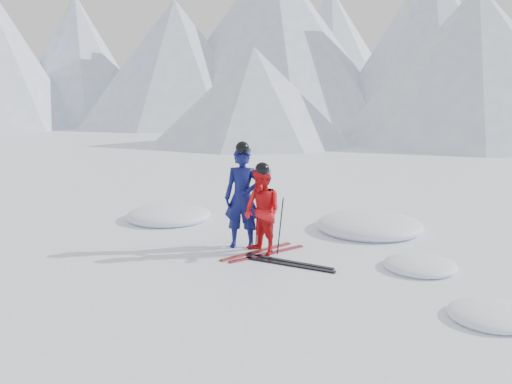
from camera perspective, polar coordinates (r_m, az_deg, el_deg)
The scene contains 12 objects.
ground at distance 9.33m, azimuth 5.24°, elevation -8.03°, with size 160.00×160.00×0.00m, color white.
skier_blue at distance 10.30m, azimuth -1.42°, elevation -0.63°, with size 0.71×0.46×1.94m, color #0D114E.
skier_red at distance 9.92m, azimuth 0.66°, elevation -2.06°, with size 0.78×0.61×1.60m, color red.
pole_blue_left at distance 10.66m, azimuth -2.22°, elevation -2.02°, with size 0.02×0.02×1.29m, color black.
pole_blue_right at distance 10.42m, azimuth 0.51°, elevation -2.31°, with size 0.02×0.02×1.29m, color black.
pole_red_left at distance 10.35m, azimuth 0.08°, elevation -3.05°, with size 0.02×0.02×1.07m, color black.
pole_red_right at distance 9.94m, azimuth 2.57°, elevation -3.62°, with size 0.02×0.02×1.07m, color black.
ski_worn_left at distance 10.19m, azimuth 0.09°, elevation -6.29°, with size 0.09×1.70×0.03m, color black.
ski_worn_right at distance 10.05m, azimuth 1.21°, elevation -6.51°, with size 0.09×1.70×0.03m, color black.
ski_loose_a at distance 9.63m, azimuth 3.45°, elevation -7.31°, with size 0.09×1.70×0.03m, color black.
ski_loose_b at distance 9.45m, azimuth 3.48°, elevation -7.65°, with size 0.09×1.70×0.03m, color black.
snow_lumps at distance 11.68m, azimuth 4.87°, elevation -4.21°, with size 9.08×5.13×0.50m.
Camera 1 is at (4.42, -7.66, 2.95)m, focal length 38.00 mm.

